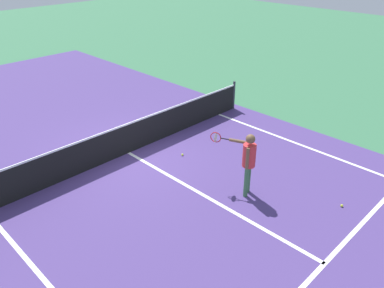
{
  "coord_description": "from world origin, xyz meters",
  "views": [
    {
      "loc": [
        -5.86,
        -8.53,
        5.65
      ],
      "look_at": [
        0.41,
        -2.29,
        1.0
      ],
      "focal_mm": 36.17,
      "sensor_mm": 36.0,
      "label": 1
    }
  ],
  "objects": [
    {
      "name": "line_sideline_right",
      "position": [
        4.11,
        -5.95,
        0.0
      ],
      "size": [
        0.1,
        11.89,
        0.01
      ],
      "primitive_type": "cube",
      "color": "white",
      "rests_on": "ground_plane"
    },
    {
      "name": "court_surface_inbounds",
      "position": [
        0.0,
        0.0,
        0.0
      ],
      "size": [
        10.62,
        24.4,
        0.0
      ],
      "primitive_type": "cube",
      "color": "#4C387A",
      "rests_on": "ground_plane"
    },
    {
      "name": "tennis_ball_near_net",
      "position": [
        1.02,
        -1.28,
        0.03
      ],
      "size": [
        0.07,
        0.07,
        0.07
      ],
      "primitive_type": "sphere",
      "color": "#CCE033",
      "rests_on": "ground_plane"
    },
    {
      "name": "net",
      "position": [
        0.0,
        0.0,
        0.49
      ],
      "size": [
        9.94,
        0.09,
        1.07
      ],
      "color": "#33383D",
      "rests_on": "ground_plane"
    },
    {
      "name": "line_center_service",
      "position": [
        0.0,
        -3.2,
        0.0
      ],
      "size": [
        0.1,
        6.4,
        0.01
      ],
      "primitive_type": "cube",
      "color": "white",
      "rests_on": "ground_plane"
    },
    {
      "name": "player_near",
      "position": [
        0.8,
        -3.79,
        1.03
      ],
      "size": [
        0.51,
        1.2,
        1.66
      ],
      "color": "#3F7247",
      "rests_on": "ground_plane"
    },
    {
      "name": "tennis_ball_mid_court",
      "position": [
        1.99,
        -5.78,
        0.03
      ],
      "size": [
        0.07,
        0.07,
        0.07
      ],
      "primitive_type": "sphere",
      "color": "#CCE033",
      "rests_on": "ground_plane"
    },
    {
      "name": "line_service_near",
      "position": [
        0.0,
        -6.4,
        0.0
      ],
      "size": [
        8.22,
        0.1,
        0.01
      ],
      "primitive_type": "cube",
      "color": "white",
      "rests_on": "ground_plane"
    },
    {
      "name": "ground_plane",
      "position": [
        0.0,
        0.0,
        0.0
      ],
      "size": [
        60.0,
        60.0,
        0.0
      ],
      "primitive_type": "plane",
      "color": "#38724C"
    }
  ]
}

